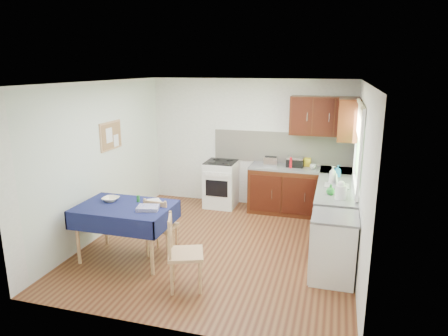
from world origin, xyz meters
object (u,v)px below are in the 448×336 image
(kettle, at_px, (341,191))
(dining_table, at_px, (125,212))
(sandwich_press, at_px, (295,162))
(dish_rack, at_px, (337,185))
(chair_far, at_px, (160,225))
(toaster, at_px, (271,161))
(chair_near, at_px, (182,250))

(kettle, bearing_deg, dining_table, -163.73)
(sandwich_press, relative_size, dish_rack, 0.82)
(dining_table, relative_size, kettle, 5.00)
(chair_far, bearing_deg, toaster, -116.45)
(chair_far, distance_m, chair_near, 0.99)
(chair_near, distance_m, kettle, 2.38)
(toaster, relative_size, dish_rack, 0.68)
(chair_far, relative_size, dish_rack, 2.39)
(chair_far, distance_m, sandwich_press, 2.95)
(toaster, xyz_separation_m, sandwich_press, (0.44, 0.10, -0.00))
(chair_near, bearing_deg, toaster, -31.82)
(toaster, relative_size, sandwich_press, 0.82)
(chair_far, height_order, toaster, toaster)
(dining_table, distance_m, dish_rack, 3.24)
(chair_far, distance_m, dish_rack, 2.78)
(dining_table, relative_size, chair_far, 1.48)
(toaster, bearing_deg, dining_table, -123.78)
(dish_rack, bearing_deg, chair_far, -130.73)
(dining_table, bearing_deg, chair_near, -11.57)
(dining_table, distance_m, toaster, 3.01)
(chair_near, bearing_deg, kettle, -73.97)
(chair_near, height_order, toaster, toaster)
(chair_far, relative_size, toaster, 3.53)
(dining_table, height_order, kettle, kettle)
(chair_near, relative_size, dish_rack, 2.56)
(dining_table, xyz_separation_m, dish_rack, (2.88, 1.47, 0.22))
(dining_table, height_order, chair_far, chair_far)
(chair_near, bearing_deg, dish_rack, -62.81)
(sandwich_press, bearing_deg, toaster, -148.38)
(dining_table, height_order, sandwich_press, sandwich_press)
(toaster, bearing_deg, kettle, -52.35)
(dining_table, height_order, toaster, toaster)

